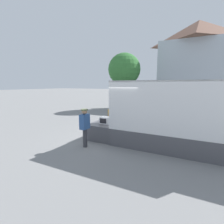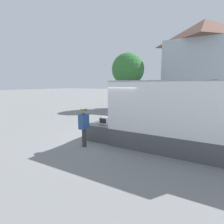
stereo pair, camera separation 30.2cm
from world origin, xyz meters
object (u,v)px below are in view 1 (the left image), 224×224
object	(u,v)px
worker_person	(85,124)
microwave	(106,120)
street_tree	(124,70)
box_truck	(214,128)
portable_generator	(117,116)

from	to	relation	value
worker_person	microwave	bearing A→B (deg)	80.83
street_tree	worker_person	bearing A→B (deg)	-74.01
microwave	box_truck	bearing A→B (deg)	5.32
box_truck	street_tree	bearing A→B (deg)	129.96
portable_generator	worker_person	distance (m)	2.40
box_truck	portable_generator	bearing A→B (deg)	172.53
worker_person	street_tree	world-z (taller)	street_tree
portable_generator	microwave	bearing A→B (deg)	-93.78
microwave	street_tree	bearing A→B (deg)	109.25
box_truck	portable_generator	xyz separation A→B (m)	(-4.42, 0.58, -0.01)
microwave	worker_person	world-z (taller)	worker_person
portable_generator	street_tree	distance (m)	10.08
worker_person	box_truck	bearing A→B (deg)	20.96
worker_person	street_tree	distance (m)	12.16
worker_person	street_tree	bearing A→B (deg)	105.99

